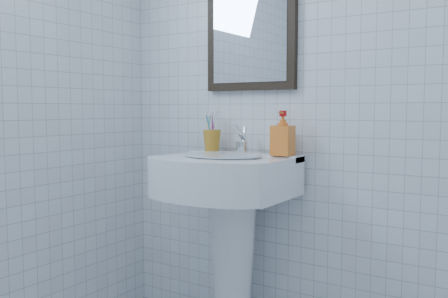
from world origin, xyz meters
The scene contains 6 objects.
wall_back centered at (0.00, 1.20, 1.25)m, with size 2.20×0.02×2.50m, color silver.
washbasin centered at (-0.35, 0.99, 0.63)m, with size 0.61×0.44×0.93m.
faucet centered at (-0.35, 1.10, 0.98)m, with size 0.06×0.13×0.15m.
toothbrush_cup centered at (-0.54, 1.11, 0.98)m, with size 0.09×0.09×0.11m, color #B4781E, non-canonical shape.
soap_dispenser centered at (-0.13, 1.10, 1.03)m, with size 0.09×0.10×0.21m, color #E85716.
wall_mirror centered at (-0.35, 1.18, 1.55)m, with size 0.50×0.04×0.62m.
Camera 1 is at (0.91, -1.02, 1.15)m, focal length 40.00 mm.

